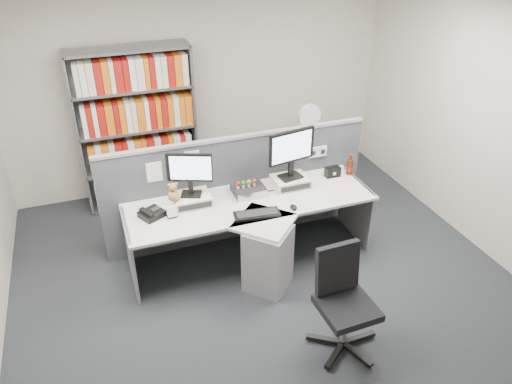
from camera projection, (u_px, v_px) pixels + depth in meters
name	position (u px, v px, depth m)	size (l,w,h in m)	color
ground	(279.00, 304.00, 4.83)	(5.50, 5.50, 0.00)	#2A2D32
room_shell	(284.00, 137.00, 3.93)	(5.04, 5.54, 2.72)	beige
partition	(238.00, 187.00, 5.52)	(3.00, 0.08, 1.27)	#45484F
desk	(258.00, 233.00, 5.09)	(2.60, 1.20, 0.72)	silver
monitor_riser_left	(192.00, 199.00, 5.07)	(0.38, 0.31, 0.10)	beige
monitor_riser_right	(290.00, 181.00, 5.39)	(0.38, 0.31, 0.10)	beige
monitor_left	(190.00, 171.00, 4.90)	(0.44, 0.21, 0.47)	black
monitor_right	(291.00, 150.00, 5.20)	(0.54, 0.21, 0.55)	black
desktop_pc	(248.00, 190.00, 5.25)	(0.33, 0.29, 0.09)	black
figurines	(246.00, 183.00, 5.18)	(0.23, 0.05, 0.09)	beige
keyboard	(257.00, 214.00, 4.89)	(0.47, 0.22, 0.03)	black
mouse	(294.00, 207.00, 4.99)	(0.07, 0.10, 0.04)	black
desk_phone	(151.00, 214.00, 4.86)	(0.29, 0.28, 0.09)	black
desk_calendar	(172.00, 213.00, 4.84)	(0.10, 0.08, 0.12)	black
plush_toy	(173.00, 193.00, 4.90)	(0.12, 0.12, 0.20)	#A77037
speaker	(333.00, 172.00, 5.57)	(0.17, 0.09, 0.11)	black
cola_bottle	(350.00, 167.00, 5.60)	(0.08, 0.08, 0.25)	#3F190A
shelving_unit	(138.00, 131.00, 6.06)	(1.41, 0.40, 2.00)	slate
filing_cabinet	(306.00, 166.00, 6.63)	(0.45, 0.61, 0.70)	slate
desk_fan	(309.00, 118.00, 6.28)	(0.31, 0.18, 0.52)	white
office_chair	(343.00, 298.00, 4.18)	(0.61, 0.63, 0.95)	silver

